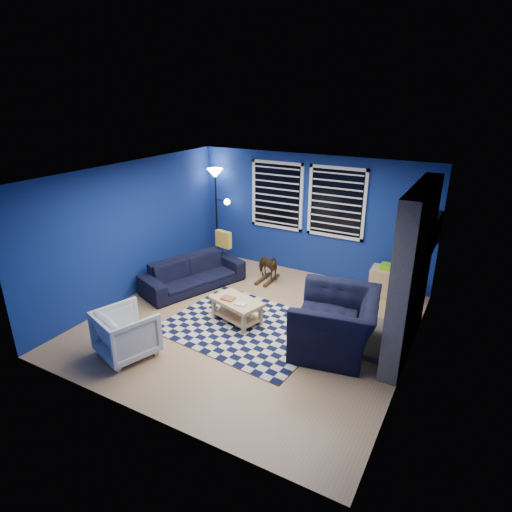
{
  "coord_description": "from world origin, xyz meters",
  "views": [
    {
      "loc": [
        3.12,
        -5.45,
        3.66
      ],
      "look_at": [
        -0.06,
        0.3,
        1.11
      ],
      "focal_mm": 30.0,
      "sensor_mm": 36.0,
      "label": 1
    }
  ],
  "objects_px": {
    "sofa": "(193,274)",
    "cabinet": "(388,282)",
    "tv": "(434,234)",
    "coffee_table": "(237,306)",
    "rocking_horse": "(267,266)",
    "armchair_big": "(336,323)",
    "armchair_bent": "(126,333)",
    "floor_lamp": "(216,186)"
  },
  "relations": [
    {
      "from": "armchair_bent",
      "to": "cabinet",
      "type": "height_order",
      "value": "armchair_bent"
    },
    {
      "from": "sofa",
      "to": "tv",
      "type": "bearing_deg",
      "value": -51.63
    },
    {
      "from": "armchair_bent",
      "to": "floor_lamp",
      "type": "relative_size",
      "value": 0.38
    },
    {
      "from": "rocking_horse",
      "to": "cabinet",
      "type": "xyz_separation_m",
      "value": [
        2.31,
        0.51,
        -0.05
      ]
    },
    {
      "from": "sofa",
      "to": "armchair_big",
      "type": "xyz_separation_m",
      "value": [
        3.16,
        -0.71,
        0.14
      ]
    },
    {
      "from": "coffee_table",
      "to": "floor_lamp",
      "type": "distance_m",
      "value": 3.3
    },
    {
      "from": "coffee_table",
      "to": "rocking_horse",
      "type": "bearing_deg",
      "value": 100.6
    },
    {
      "from": "tv",
      "to": "armchair_big",
      "type": "relative_size",
      "value": 0.74
    },
    {
      "from": "armchair_big",
      "to": "sofa",
      "type": "bearing_deg",
      "value": -113.16
    },
    {
      "from": "sofa",
      "to": "rocking_horse",
      "type": "bearing_deg",
      "value": -28.94
    },
    {
      "from": "rocking_horse",
      "to": "coffee_table",
      "type": "relative_size",
      "value": 0.65
    },
    {
      "from": "tv",
      "to": "rocking_horse",
      "type": "relative_size",
      "value": 1.59
    },
    {
      "from": "armchair_bent",
      "to": "coffee_table",
      "type": "bearing_deg",
      "value": -101.37
    },
    {
      "from": "sofa",
      "to": "armchair_big",
      "type": "height_order",
      "value": "armchair_big"
    },
    {
      "from": "tv",
      "to": "armchair_big",
      "type": "xyz_separation_m",
      "value": [
        -0.97,
        -2.02,
        -0.96
      ]
    },
    {
      "from": "sofa",
      "to": "coffee_table",
      "type": "distance_m",
      "value": 1.64
    },
    {
      "from": "tv",
      "to": "cabinet",
      "type": "xyz_separation_m",
      "value": [
        -0.68,
        0.16,
        -1.12
      ]
    },
    {
      "from": "tv",
      "to": "sofa",
      "type": "xyz_separation_m",
      "value": [
        -4.13,
        -1.31,
        -1.1
      ]
    },
    {
      "from": "armchair_big",
      "to": "coffee_table",
      "type": "distance_m",
      "value": 1.7
    },
    {
      "from": "sofa",
      "to": "coffee_table",
      "type": "relative_size",
      "value": 2.09
    },
    {
      "from": "tv",
      "to": "sofa",
      "type": "height_order",
      "value": "tv"
    },
    {
      "from": "cabinet",
      "to": "floor_lamp",
      "type": "relative_size",
      "value": 0.32
    },
    {
      "from": "sofa",
      "to": "armchair_bent",
      "type": "bearing_deg",
      "value": -146.22
    },
    {
      "from": "tv",
      "to": "armchair_big",
      "type": "bearing_deg",
      "value": -115.77
    },
    {
      "from": "sofa",
      "to": "rocking_horse",
      "type": "height_order",
      "value": "rocking_horse"
    },
    {
      "from": "sofa",
      "to": "floor_lamp",
      "type": "distance_m",
      "value": 2.14
    },
    {
      "from": "armchair_bent",
      "to": "cabinet",
      "type": "distance_m",
      "value": 4.79
    },
    {
      "from": "armchair_big",
      "to": "rocking_horse",
      "type": "distance_m",
      "value": 2.62
    },
    {
      "from": "armchair_bent",
      "to": "rocking_horse",
      "type": "distance_m",
      "value": 3.35
    },
    {
      "from": "coffee_table",
      "to": "cabinet",
      "type": "xyz_separation_m",
      "value": [
        1.99,
        2.22,
        -0.02
      ]
    },
    {
      "from": "armchair_big",
      "to": "cabinet",
      "type": "relative_size",
      "value": 2.02
    },
    {
      "from": "armchair_bent",
      "to": "rocking_horse",
      "type": "relative_size",
      "value": 1.25
    },
    {
      "from": "tv",
      "to": "rocking_horse",
      "type": "distance_m",
      "value": 3.2
    },
    {
      "from": "armchair_bent",
      "to": "sofa",
      "type": "bearing_deg",
      "value": -58.14
    },
    {
      "from": "tv",
      "to": "coffee_table",
      "type": "relative_size",
      "value": 1.03
    },
    {
      "from": "tv",
      "to": "cabinet",
      "type": "relative_size",
      "value": 1.49
    },
    {
      "from": "armchair_bent",
      "to": "tv",
      "type": "bearing_deg",
      "value": -115.78
    },
    {
      "from": "sofa",
      "to": "cabinet",
      "type": "height_order",
      "value": "cabinet"
    },
    {
      "from": "tv",
      "to": "armchair_bent",
      "type": "relative_size",
      "value": 1.27
    },
    {
      "from": "tv",
      "to": "armchair_big",
      "type": "height_order",
      "value": "tv"
    },
    {
      "from": "tv",
      "to": "rocking_horse",
      "type": "bearing_deg",
      "value": -173.39
    },
    {
      "from": "tv",
      "to": "coffee_table",
      "type": "distance_m",
      "value": 3.55
    }
  ]
}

